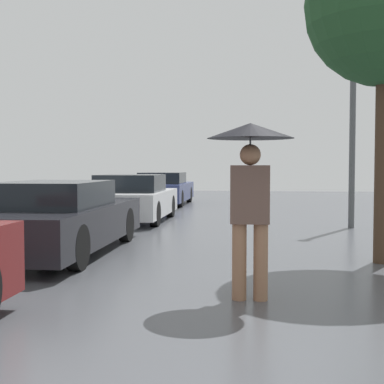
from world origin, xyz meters
The scene contains 5 objects.
pedestrian centered at (-0.12, 5.07, 1.41)m, with size 0.92×0.92×1.88m.
parked_car_second centered at (-3.24, 7.78, 0.57)m, with size 1.73×4.57×1.18m.
parked_car_third centered at (-3.18, 12.92, 0.57)m, with size 1.80×3.84×1.21m.
parked_car_farthest centered at (-3.37, 18.96, 0.57)m, with size 1.78×4.31×1.19m.
street_lamp centered at (2.19, 12.03, 2.56)m, with size 0.26×0.26×4.52m.
Camera 1 is at (-0.10, -0.60, 1.43)m, focal length 50.00 mm.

